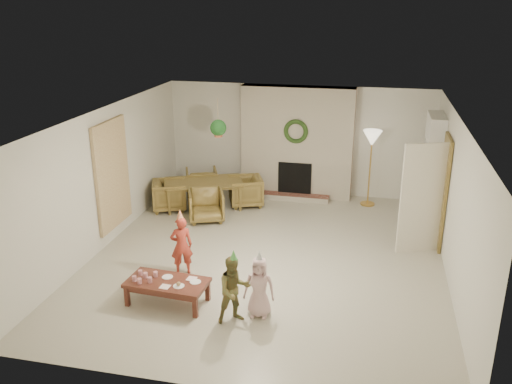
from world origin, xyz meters
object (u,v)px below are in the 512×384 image
(dining_table, at_px, (204,195))
(dining_chair_left, at_px, (170,195))
(coffee_table_top, at_px, (167,283))
(child_pink, at_px, (259,287))
(dining_chair_right, at_px, (246,191))
(child_plaid, at_px, (234,290))
(dining_chair_far, at_px, (202,183))
(child_red, at_px, (181,246))
(dining_chair_near, at_px, (206,205))

(dining_table, xyz_separation_m, dining_chair_left, (-0.68, -0.27, 0.03))
(coffee_table_top, distance_m, child_pink, 1.40)
(dining_chair_right, relative_size, child_plaid, 0.72)
(coffee_table_top, height_order, child_plaid, child_plaid)
(child_pink, bearing_deg, coffee_table_top, 174.92)
(dining_chair_far, relative_size, child_red, 0.71)
(dining_chair_left, bearing_deg, coffee_table_top, 179.07)
(dining_chair_right, bearing_deg, coffee_table_top, -23.85)
(dining_chair_left, height_order, child_red, child_red)
(coffee_table_top, height_order, child_red, child_red)
(dining_chair_right, bearing_deg, child_pink, -5.40)
(child_red, xyz_separation_m, child_plaid, (1.20, -1.18, -0.01))
(dining_chair_far, height_order, dining_chair_left, same)
(child_pink, bearing_deg, dining_table, 113.90)
(coffee_table_top, distance_m, child_plaid, 1.13)
(dining_chair_far, xyz_separation_m, child_plaid, (2.03, -4.80, 0.17))
(dining_chair_left, relative_size, dining_chair_right, 1.00)
(dining_table, relative_size, dining_chair_far, 2.34)
(dining_chair_right, bearing_deg, dining_chair_left, -90.00)
(dining_chair_far, distance_m, child_red, 3.73)
(dining_chair_near, xyz_separation_m, dining_chair_far, (-0.54, 1.36, 0.00))
(dining_chair_near, bearing_deg, dining_chair_far, 90.00)
(dining_table, height_order, dining_chair_near, dining_chair_near)
(dining_chair_left, distance_m, child_pink, 4.56)
(dining_table, distance_m, child_pink, 4.42)
(child_pink, bearing_deg, dining_chair_near, 115.18)
(dining_table, height_order, dining_chair_far, dining_chair_far)
(dining_chair_far, relative_size, coffee_table_top, 0.59)
(dining_chair_far, bearing_deg, child_plaid, 91.43)
(child_red, relative_size, child_plaid, 1.01)
(dining_chair_far, distance_m, child_pink, 5.15)
(child_red, height_order, child_plaid, child_red)
(dining_chair_far, xyz_separation_m, coffee_table_top, (0.94, -4.56, 0.02))
(dining_chair_left, xyz_separation_m, coffee_table_top, (1.36, -3.61, 0.02))
(dining_table, bearing_deg, child_red, -100.57)
(coffee_table_top, bearing_deg, dining_chair_far, 105.78)
(dining_table, distance_m, dining_chair_far, 0.73)
(dining_chair_far, xyz_separation_m, dining_chair_left, (-0.41, -0.95, 0.00))
(dining_chair_right, relative_size, coffee_table_top, 0.59)
(child_red, bearing_deg, dining_chair_right, -121.85)
(dining_chair_near, distance_m, child_pink, 3.70)
(dining_chair_near, bearing_deg, dining_chair_right, 38.66)
(coffee_table_top, xyz_separation_m, child_plaid, (1.09, -0.24, 0.15))
(dining_chair_near, relative_size, dining_chair_right, 1.00)
(child_red, bearing_deg, dining_chair_far, -103.98)
(dining_chair_far, relative_size, child_pink, 0.78)
(child_plaid, bearing_deg, dining_chair_far, 80.39)
(child_red, bearing_deg, child_pink, 120.51)
(dining_chair_right, height_order, coffee_table_top, dining_chair_right)
(dining_chair_far, xyz_separation_m, dining_chair_right, (1.12, -0.35, 0.00))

